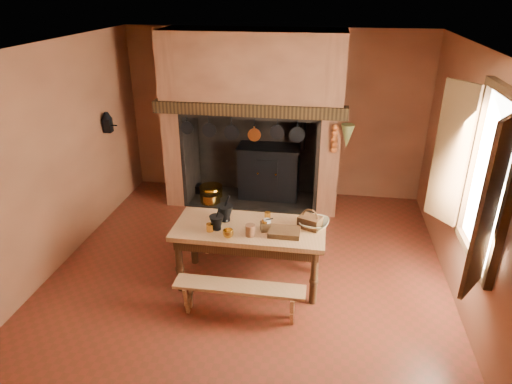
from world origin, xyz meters
The scene contains 28 objects.
floor centered at (0.00, 0.00, 0.00)m, with size 5.50×5.50×0.00m, color #5F2316.
ceiling centered at (0.00, 0.00, 2.80)m, with size 5.50×5.50×0.00m, color silver.
back_wall centered at (0.00, 2.75, 1.40)m, with size 5.00×0.02×2.80m, color #9A5E3D.
wall_left centered at (-2.50, 0.00, 1.40)m, with size 0.02×5.50×2.80m, color #9A5E3D.
wall_right centered at (2.50, 0.00, 1.40)m, with size 0.02×5.50×2.80m, color #9A5E3D.
wall_front centered at (0.00, -2.75, 1.40)m, with size 5.00×0.02×2.80m, color #9A5E3D.
chimney_breast centered at (-0.30, 2.31, 1.81)m, with size 2.95×0.96×2.80m.
iron_range centered at (-0.04, 2.45, 0.48)m, with size 1.12×0.55×1.60m.
hearth_pans centered at (-1.05, 2.22, 0.09)m, with size 0.51×0.62×0.20m.
hanging_pans centered at (-0.34, 1.81, 1.36)m, with size 1.92×0.29×0.27m.
onion_string centered at (1.00, 1.79, 1.33)m, with size 0.12×0.10×0.46m, color #B75021, non-canonical shape.
herb_bunch centered at (1.18, 1.79, 1.38)m, with size 0.20×0.20×0.35m, color #626831.
window centered at (2.35, -0.40, 1.70)m, with size 0.39×1.75×1.76m.
wall_coffee_mill centered at (-2.42, 1.55, 1.52)m, with size 0.23×0.16×0.31m.
work_table centered at (0.04, -0.05, 0.66)m, with size 1.80×0.80×0.78m.
bench_front centered at (0.04, -0.72, 0.31)m, with size 1.45×0.25×0.41m.
bench_back centered at (0.04, 0.55, 0.36)m, with size 1.71×0.30×0.48m.
mortar_large centered at (-0.27, 0.05, 0.89)m, with size 0.20×0.20×0.34m.
mortar_small centered at (-0.32, -0.17, 0.88)m, with size 0.17×0.17×0.29m.
coffee_grinder centered at (0.25, -0.12, 0.84)m, with size 0.16×0.14×0.17m.
brass_mug_a centered at (-0.39, -0.23, 0.83)m, with size 0.08×0.08×0.09m, color gold.
brass_mug_b centered at (0.23, 0.19, 0.82)m, with size 0.08×0.08×0.08m, color gold.
mixing_bowl centered at (0.80, 0.07, 0.82)m, with size 0.35×0.35×0.09m, color beige.
stoneware_crock centered at (0.09, -0.26, 0.85)m, with size 0.11×0.11×0.14m, color brown.
glass_jar centered at (0.26, -0.11, 0.85)m, with size 0.08×0.08×0.15m, color beige.
wicker_basket centered at (0.76, 0.04, 0.86)m, with size 0.31×0.27×0.24m.
wooden_tray centered at (0.47, -0.17, 0.81)m, with size 0.36×0.26×0.06m, color #352411.
brass_cup centered at (-0.15, -0.33, 0.83)m, with size 0.12×0.12×0.10m, color gold.
Camera 1 is at (0.87, -4.74, 3.42)m, focal length 32.00 mm.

